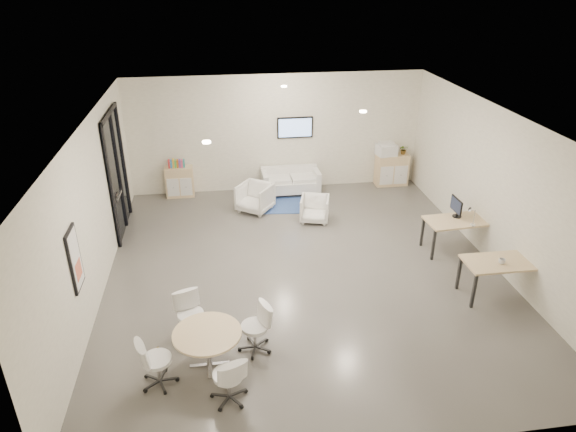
# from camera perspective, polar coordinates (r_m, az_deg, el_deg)

# --- Properties ---
(room_shell) EXTENTS (9.60, 10.60, 4.80)m
(room_shell) POSITION_cam_1_polar(r_m,az_deg,el_deg) (10.01, 1.92, 1.77)
(room_shell) COLOR #54514C
(room_shell) RESTS_ON ground
(glass_door) EXTENTS (0.09, 1.90, 2.85)m
(glass_door) POSITION_cam_1_polar(r_m,az_deg,el_deg) (12.45, -18.50, 4.89)
(glass_door) COLOR black
(glass_door) RESTS_ON room_shell
(artwork) EXTENTS (0.05, 0.54, 1.04)m
(artwork) POSITION_cam_1_polar(r_m,az_deg,el_deg) (8.79, -22.59, -4.46)
(artwork) COLOR black
(artwork) RESTS_ON room_shell
(wall_tv) EXTENTS (0.98, 0.06, 0.58)m
(wall_tv) POSITION_cam_1_polar(r_m,az_deg,el_deg) (14.18, 0.78, 9.80)
(wall_tv) COLOR black
(wall_tv) RESTS_ON room_shell
(ceiling_spots) EXTENTS (3.14, 4.14, 0.03)m
(ceiling_spots) POSITION_cam_1_polar(r_m,az_deg,el_deg) (10.24, 0.10, 11.71)
(ceiling_spots) COLOR #FFEAC6
(ceiling_spots) RESTS_ON room_shell
(sideboard_left) EXTENTS (0.74, 0.39, 0.84)m
(sideboard_left) POSITION_cam_1_polar(r_m,az_deg,el_deg) (14.32, -11.94, 3.74)
(sideboard_left) COLOR #D6B681
(sideboard_left) RESTS_ON room_shell
(sideboard_right) EXTENTS (0.91, 0.44, 0.91)m
(sideboard_right) POSITION_cam_1_polar(r_m,az_deg,el_deg) (15.07, 11.44, 5.07)
(sideboard_right) COLOR #D6B681
(sideboard_right) RESTS_ON room_shell
(books) EXTENTS (0.44, 0.14, 0.22)m
(books) POSITION_cam_1_polar(r_m,az_deg,el_deg) (14.14, -12.29, 5.73)
(books) COLOR red
(books) RESTS_ON sideboard_left
(printer) EXTENTS (0.58, 0.51, 0.37)m
(printer) POSITION_cam_1_polar(r_m,az_deg,el_deg) (14.80, 10.88, 7.31)
(printer) COLOR white
(printer) RESTS_ON sideboard_right
(loveseat) EXTENTS (1.59, 0.81, 0.59)m
(loveseat) POSITION_cam_1_polar(r_m,az_deg,el_deg) (14.28, 0.26, 3.86)
(loveseat) COLOR white
(loveseat) RESTS_ON room_shell
(blue_rug) EXTENTS (1.70, 1.23, 0.01)m
(blue_rug) POSITION_cam_1_polar(r_m,az_deg,el_deg) (13.60, -0.28, 1.23)
(blue_rug) COLOR navy
(blue_rug) RESTS_ON room_shell
(armchair_left) EXTENTS (1.06, 1.04, 0.80)m
(armchair_left) POSITION_cam_1_polar(r_m,az_deg,el_deg) (13.18, -3.70, 2.20)
(armchair_left) COLOR white
(armchair_left) RESTS_ON room_shell
(armchair_right) EXTENTS (0.82, 0.79, 0.69)m
(armchair_right) POSITION_cam_1_polar(r_m,az_deg,el_deg) (12.66, 2.99, 0.91)
(armchair_right) COLOR white
(armchair_right) RESTS_ON room_shell
(desk_rear) EXTENTS (1.50, 0.82, 0.76)m
(desk_rear) POSITION_cam_1_polar(r_m,az_deg,el_deg) (11.76, 18.49, -0.72)
(desk_rear) COLOR #D6B681
(desk_rear) RESTS_ON room_shell
(desk_front) EXTENTS (1.45, 0.73, 0.76)m
(desk_front) POSITION_cam_1_polar(r_m,az_deg,el_deg) (10.45, 22.74, -5.00)
(desk_front) COLOR #D6B681
(desk_front) RESTS_ON room_shell
(monitor) EXTENTS (0.20, 0.50, 0.44)m
(monitor) POSITION_cam_1_polar(r_m,az_deg,el_deg) (11.74, 18.22, 0.96)
(monitor) COLOR black
(monitor) RESTS_ON desk_rear
(round_table) EXTENTS (1.07, 1.07, 0.65)m
(round_table) POSITION_cam_1_polar(r_m,az_deg,el_deg) (8.22, -8.95, -13.15)
(round_table) COLOR #D6B681
(round_table) RESTS_ON room_shell
(meeting_chairs) EXTENTS (2.25, 2.25, 0.82)m
(meeting_chairs) POSITION_cam_1_polar(r_m,az_deg,el_deg) (8.31, -8.88, -13.97)
(meeting_chairs) COLOR white
(meeting_chairs) RESTS_ON room_shell
(plant_cabinet) EXTENTS (0.25, 0.28, 0.22)m
(plant_cabinet) POSITION_cam_1_polar(r_m,az_deg,el_deg) (14.99, 12.73, 7.12)
(plant_cabinet) COLOR #3F7F3F
(plant_cabinet) RESTS_ON sideboard_right
(plant_floor) EXTENTS (0.17, 0.30, 0.13)m
(plant_floor) POSITION_cam_1_polar(r_m,az_deg,el_deg) (8.79, -14.49, -14.94)
(plant_floor) COLOR #3F7F3F
(plant_floor) RESTS_ON room_shell
(cup) EXTENTS (0.13, 0.11, 0.12)m
(cup) POSITION_cam_1_polar(r_m,az_deg,el_deg) (10.29, 22.69, -4.61)
(cup) COLOR white
(cup) RESTS_ON desk_front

